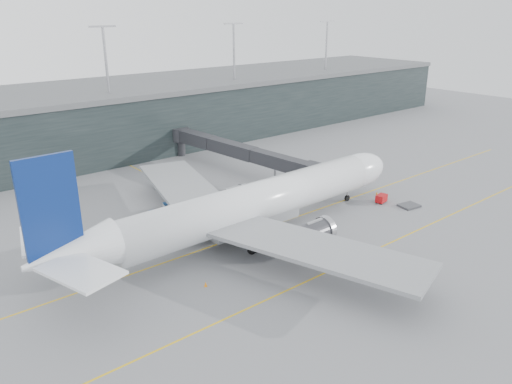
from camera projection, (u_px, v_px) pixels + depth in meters
ground at (218, 230)px, 78.33m from camera, size 320.00×320.00×0.00m
taxiline_a at (233, 239)px, 75.43m from camera, size 160.00×0.25×0.02m
taxiline_b at (309, 280)px, 63.86m from camera, size 160.00×0.25×0.02m
taxiline_lead_main at (179, 190)px, 95.78m from camera, size 0.25×60.00×0.02m
terminal at (74, 122)px, 117.65m from camera, size 240.00×36.00×29.00m
main_aircraft at (253, 204)px, 75.02m from camera, size 64.48×60.76×18.13m
jet_bridge at (228, 147)px, 106.24m from camera, size 7.19×43.61×6.63m
gse_cart at (381, 198)px, 89.23m from camera, size 2.42×1.79×1.49m
baggage_dolly at (409, 206)px, 87.61m from camera, size 3.75×3.19×0.34m
uld_a at (156, 217)px, 80.81m from camera, size 2.41×2.05×1.96m
uld_b at (169, 208)px, 84.47m from camera, size 2.35×2.08×1.82m
uld_c at (184, 206)px, 85.22m from camera, size 2.39×1.99×2.01m
cone_nose at (377, 193)px, 93.32m from camera, size 0.40×0.40×0.64m
cone_wing_stbd at (340, 252)px, 70.34m from camera, size 0.49×0.49×0.77m
cone_wing_port at (234, 194)px, 92.42m from camera, size 0.50×0.50×0.80m
cone_tail at (206, 284)px, 62.38m from camera, size 0.41×0.41×0.65m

